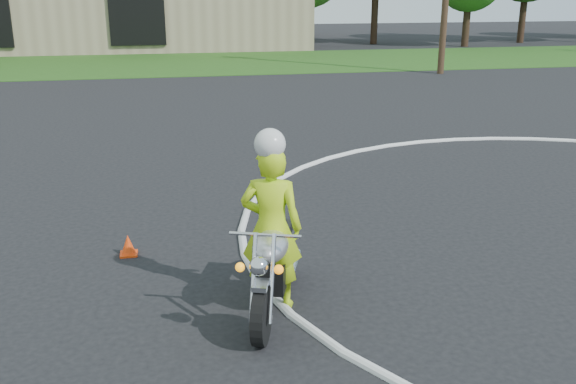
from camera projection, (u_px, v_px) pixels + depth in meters
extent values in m
cube|color=#1E4714|center=(299.00, 61.00, 32.55)|extent=(120.00, 10.00, 0.02)
cylinder|color=black|center=(262.00, 315.00, 6.72)|extent=(0.34, 0.67, 0.66)
cylinder|color=black|center=(283.00, 256.00, 8.17)|extent=(0.34, 0.67, 0.66)
cube|color=black|center=(274.00, 272.00, 7.46)|extent=(0.49, 0.67, 0.33)
ellipsoid|color=silver|center=(271.00, 246.00, 7.13)|extent=(0.61, 0.80, 0.31)
cube|color=black|center=(278.00, 232.00, 7.66)|extent=(0.49, 0.72, 0.11)
cylinder|color=silver|center=(253.00, 277.00, 6.70)|extent=(0.18, 0.39, 0.89)
cylinder|color=white|center=(272.00, 278.00, 6.67)|extent=(0.18, 0.39, 0.89)
cube|color=silver|center=(261.00, 285.00, 6.59)|extent=(0.23, 0.28, 0.06)
cylinder|color=silver|center=(265.00, 235.00, 6.73)|extent=(0.74, 0.29, 0.04)
sphere|color=silver|center=(259.00, 266.00, 6.43)|extent=(0.20, 0.20, 0.20)
sphere|color=orange|center=(240.00, 267.00, 6.49)|extent=(0.10, 0.10, 0.10)
sphere|color=orange|center=(279.00, 269.00, 6.43)|extent=(0.10, 0.10, 0.10)
cylinder|color=silver|center=(294.00, 266.00, 7.89)|extent=(0.37, 0.86, 0.09)
imported|color=#B5DE17|center=(271.00, 228.00, 7.34)|extent=(0.82, 0.67, 1.95)
sphere|color=silver|center=(270.00, 144.00, 6.99)|extent=(0.35, 0.35, 0.35)
cone|color=#F23E0C|center=(128.00, 245.00, 9.00)|extent=(0.22, 0.22, 0.30)
cube|color=#F23E0C|center=(129.00, 254.00, 9.04)|extent=(0.24, 0.24, 0.03)
cube|color=black|center=(137.00, 17.00, 35.02)|extent=(3.00, 0.16, 3.00)
cylinder|color=#382619|center=(307.00, 21.00, 38.97)|extent=(0.44, 0.44, 3.24)
cylinder|color=#382619|center=(375.00, 13.00, 41.66)|extent=(0.44, 0.44, 3.96)
cylinder|color=#382619|center=(466.00, 23.00, 39.96)|extent=(0.44, 0.44, 2.88)
cylinder|color=#382619|center=(523.00, 15.00, 42.66)|extent=(0.44, 0.44, 3.60)
cylinder|color=#382619|center=(239.00, 24.00, 39.21)|extent=(0.44, 0.44, 2.88)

